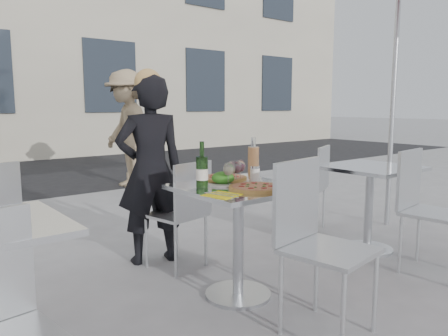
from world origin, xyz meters
TOP-DOWN VIEW (x-y plane):
  - ground at (0.00, 0.00)m, footprint 80.00×80.00m
  - street_asphalt at (0.00, 6.50)m, footprint 24.00×5.00m
  - main_table at (0.00, 0.00)m, footprint 0.72×0.72m
  - side_table_right at (1.50, 0.00)m, footprint 0.72×0.72m
  - chair_far at (-0.01, 0.63)m, footprint 0.45×0.46m
  - chair_near at (0.06, -0.58)m, footprint 0.50×0.51m
  - side_chair_rfar at (1.60, 0.71)m, footprint 0.53×0.53m
  - side_chair_rnear at (1.41, -0.52)m, footprint 0.47×0.48m
  - woman_diner at (-0.11, 0.95)m, footprint 0.62×0.48m
  - pedestrian_b at (1.26, 4.12)m, footprint 0.69×1.18m
  - pizza_near at (0.01, -0.15)m, footprint 0.34×0.34m
  - pizza_far at (0.04, 0.20)m, footprint 0.36×0.36m
  - salad_plate at (-0.05, 0.10)m, footprint 0.22×0.22m
  - wine_bottle at (-0.24, 0.07)m, footprint 0.07×0.08m
  - carafe at (0.31, 0.20)m, footprint 0.08×0.08m
  - sugar_shaker at (0.20, 0.06)m, footprint 0.06×0.06m
  - wineglass_white_a at (-0.07, 0.01)m, footprint 0.07×0.07m
  - wineglass_white_b at (-0.01, 0.06)m, footprint 0.07×0.07m
  - wineglass_red_a at (0.02, 0.05)m, footprint 0.07×0.07m
  - wineglass_red_b at (0.08, 0.08)m, footprint 0.07×0.07m
  - napkin_left at (-0.27, -0.16)m, footprint 0.22×0.22m
  - napkin_right at (0.27, -0.17)m, footprint 0.19×0.20m

SIDE VIEW (x-z plane):
  - ground at x=0.00m, z-range 0.00..0.00m
  - street_asphalt at x=0.00m, z-range 0.00..0.00m
  - chair_far at x=-0.01m, z-range 0.08..0.92m
  - side_chair_rfar at x=1.60m, z-range 0.08..0.95m
  - main_table at x=0.00m, z-range 0.16..0.91m
  - side_table_right at x=1.50m, z-range 0.16..0.91m
  - side_chair_rnear at x=1.41m, z-range 0.09..1.01m
  - chair_near at x=0.06m, z-range 0.09..1.05m
  - woman_diner at x=-0.11m, z-range 0.00..1.50m
  - napkin_left at x=-0.27m, z-range 0.75..0.76m
  - napkin_right at x=0.27m, z-range 0.75..0.76m
  - pizza_near at x=0.01m, z-range 0.75..0.77m
  - pizza_far at x=0.04m, z-range 0.75..0.78m
  - salad_plate at x=-0.05m, z-range 0.74..0.83m
  - sugar_shaker at x=0.20m, z-range 0.75..0.86m
  - wineglass_white_a at x=-0.07m, z-range 0.78..0.94m
  - wineglass_white_b at x=-0.01m, z-range 0.78..0.94m
  - wineglass_red_a at x=0.02m, z-range 0.78..0.94m
  - wineglass_red_b at x=0.08m, z-range 0.78..0.94m
  - wine_bottle at x=-0.24m, z-range 0.72..1.01m
  - carafe at x=0.31m, z-range 0.72..1.01m
  - pedestrian_b at x=1.26m, z-range 0.00..1.81m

